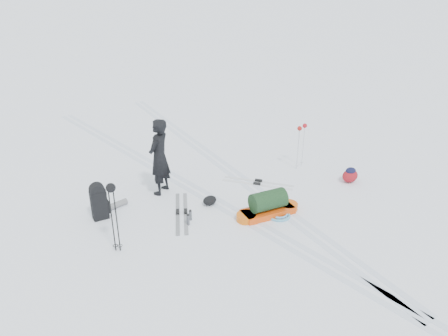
{
  "coord_description": "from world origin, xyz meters",
  "views": [
    {
      "loc": [
        -5.47,
        -7.09,
        5.27
      ],
      "look_at": [
        0.08,
        0.13,
        0.95
      ],
      "focal_mm": 35.0,
      "sensor_mm": 36.0,
      "label": 1
    }
  ],
  "objects_px": {
    "expedition_rucksack": "(101,201)",
    "ski_poles_black": "(112,196)",
    "skier": "(159,157)",
    "pulk_sled": "(268,206)"
  },
  "relations": [
    {
      "from": "skier",
      "to": "expedition_rucksack",
      "type": "relative_size",
      "value": 2.04
    },
    {
      "from": "skier",
      "to": "expedition_rucksack",
      "type": "distance_m",
      "value": 1.76
    },
    {
      "from": "skier",
      "to": "expedition_rucksack",
      "type": "height_order",
      "value": "skier"
    },
    {
      "from": "expedition_rucksack",
      "to": "ski_poles_black",
      "type": "height_order",
      "value": "ski_poles_black"
    },
    {
      "from": "pulk_sled",
      "to": "expedition_rucksack",
      "type": "distance_m",
      "value": 3.77
    },
    {
      "from": "skier",
      "to": "ski_poles_black",
      "type": "bearing_deg",
      "value": 9.18
    },
    {
      "from": "expedition_rucksack",
      "to": "ski_poles_black",
      "type": "relative_size",
      "value": 0.63
    },
    {
      "from": "pulk_sled",
      "to": "ski_poles_black",
      "type": "xyz_separation_m",
      "value": [
        -3.32,
        0.82,
        1.01
      ]
    },
    {
      "from": "expedition_rucksack",
      "to": "pulk_sled",
      "type": "bearing_deg",
      "value": -26.34
    },
    {
      "from": "skier",
      "to": "pulk_sled",
      "type": "distance_m",
      "value": 2.89
    }
  ]
}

